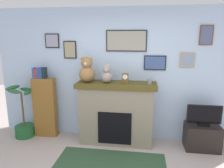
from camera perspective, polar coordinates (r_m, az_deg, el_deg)
back_wall at (r=4.22m, az=3.13°, el=2.63°), size 5.20×0.15×2.60m
fireplace at (r=4.11m, az=1.16°, el=-7.74°), size 1.50×0.56×1.20m
bookshelf at (r=4.56m, az=-17.79°, el=-5.49°), size 0.46×0.16×1.45m
potted_plant at (r=4.78m, az=-22.82°, el=-9.13°), size 0.52×0.50×1.07m
tv_stand at (r=4.34m, az=23.19°, el=-13.04°), size 0.61×0.40×0.47m
television at (r=4.18m, az=23.69°, el=-7.85°), size 0.60×0.14×0.38m
candle_jar at (r=3.89m, az=10.18°, el=0.76°), size 0.08×0.08×0.10m
mantel_clock at (r=3.89m, az=3.61°, el=1.58°), size 0.12×0.09×0.19m
teddy_bear_brown at (r=4.00m, az=-6.82°, el=3.58°), size 0.30×0.30×0.48m
teddy_bear_cream at (r=3.92m, az=-1.40°, el=2.55°), size 0.21×0.21×0.34m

